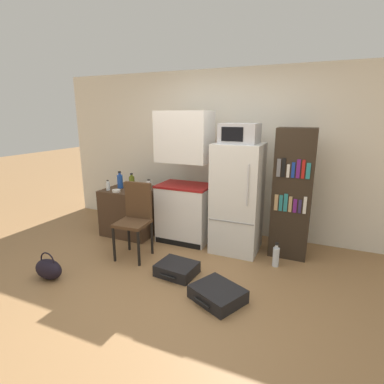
# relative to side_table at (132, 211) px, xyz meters

# --- Properties ---
(ground_plane) EXTENTS (24.00, 24.00, 0.00)m
(ground_plane) POSITION_rel_side_table_xyz_m (1.34, -1.25, -0.37)
(ground_plane) COLOR olive
(wall_back) EXTENTS (6.40, 0.10, 2.55)m
(wall_back) POSITION_rel_side_table_xyz_m (1.54, 0.75, 0.91)
(wall_back) COLOR silver
(wall_back) RESTS_ON ground_plane
(side_table) EXTENTS (0.80, 0.70, 0.73)m
(side_table) POSITION_rel_side_table_xyz_m (0.00, 0.00, 0.00)
(side_table) COLOR #422D1E
(side_table) RESTS_ON ground_plane
(kitchen_hutch) EXTENTS (0.78, 0.55, 1.93)m
(kitchen_hutch) POSITION_rel_side_table_xyz_m (0.91, 0.08, 0.53)
(kitchen_hutch) COLOR white
(kitchen_hutch) RESTS_ON ground_plane
(refrigerator) EXTENTS (0.64, 0.62, 1.51)m
(refrigerator) POSITION_rel_side_table_xyz_m (1.72, 0.06, 0.39)
(refrigerator) COLOR silver
(refrigerator) RESTS_ON ground_plane
(microwave) EXTENTS (0.48, 0.43, 0.26)m
(microwave) POSITION_rel_side_table_xyz_m (1.72, 0.05, 1.27)
(microwave) COLOR #B7B7BC
(microwave) RESTS_ON refrigerator
(bookshelf) EXTENTS (0.49, 0.35, 1.72)m
(bookshelf) POSITION_rel_side_table_xyz_m (2.42, 0.18, 0.49)
(bookshelf) COLOR #2D2319
(bookshelf) RESTS_ON ground_plane
(bottle_milk_white) EXTENTS (0.09, 0.09, 0.17)m
(bottle_milk_white) POSITION_rel_side_table_xyz_m (0.32, 0.03, 0.44)
(bottle_milk_white) COLOR white
(bottle_milk_white) RESTS_ON side_table
(bottle_olive_oil) EXTENTS (0.09, 0.09, 0.24)m
(bottle_olive_oil) POSITION_rel_side_table_xyz_m (0.00, 0.04, 0.47)
(bottle_olive_oil) COLOR #566619
(bottle_olive_oil) RESTS_ON side_table
(bottle_clear_short) EXTENTS (0.06, 0.06, 0.16)m
(bottle_clear_short) POSITION_rel_side_table_xyz_m (-0.27, -0.22, 0.43)
(bottle_clear_short) COLOR silver
(bottle_clear_short) RESTS_ON side_table
(bottle_blue_soda) EXTENTS (0.09, 0.09, 0.27)m
(bottle_blue_soda) POSITION_rel_side_table_xyz_m (-0.18, -0.02, 0.48)
(bottle_blue_soda) COLOR #1E47A3
(bottle_blue_soda) RESTS_ON side_table
(bowl) EXTENTS (0.12, 0.12, 0.03)m
(bowl) POSITION_rel_side_table_xyz_m (-0.09, -0.25, 0.38)
(bowl) COLOR silver
(bowl) RESTS_ON side_table
(chair) EXTENTS (0.43, 0.43, 1.00)m
(chair) POSITION_rel_side_table_xyz_m (0.52, -0.65, 0.22)
(chair) COLOR black
(chair) RESTS_ON ground_plane
(suitcase_large_flat) EXTENTS (0.48, 0.43, 0.14)m
(suitcase_large_flat) POSITION_rel_side_table_xyz_m (1.26, -0.91, -0.30)
(suitcase_large_flat) COLOR black
(suitcase_large_flat) RESTS_ON ground_plane
(suitcase_small_flat) EXTENTS (0.63, 0.59, 0.14)m
(suitcase_small_flat) POSITION_rel_side_table_xyz_m (1.88, -1.21, -0.30)
(suitcase_small_flat) COLOR black
(suitcase_small_flat) RESTS_ON ground_plane
(handbag) EXTENTS (0.36, 0.20, 0.33)m
(handbag) POSITION_rel_side_table_xyz_m (-0.08, -1.60, -0.24)
(handbag) COLOR black
(handbag) RESTS_ON ground_plane
(water_bottle_front) EXTENTS (0.08, 0.08, 0.32)m
(water_bottle_front) POSITION_rel_side_table_xyz_m (2.32, -0.23, -0.23)
(water_bottle_front) COLOR silver
(water_bottle_front) RESTS_ON ground_plane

